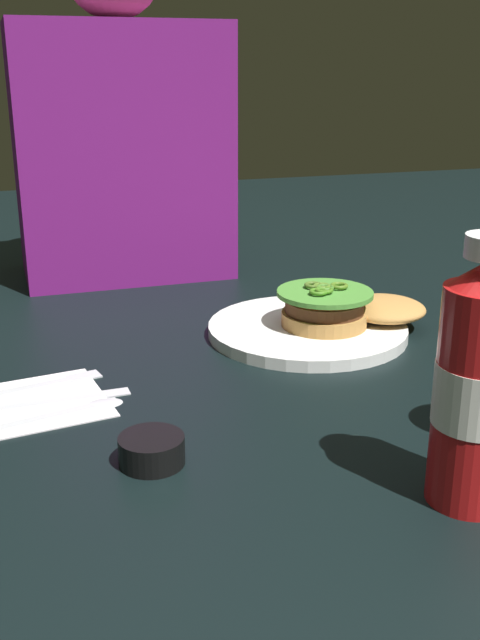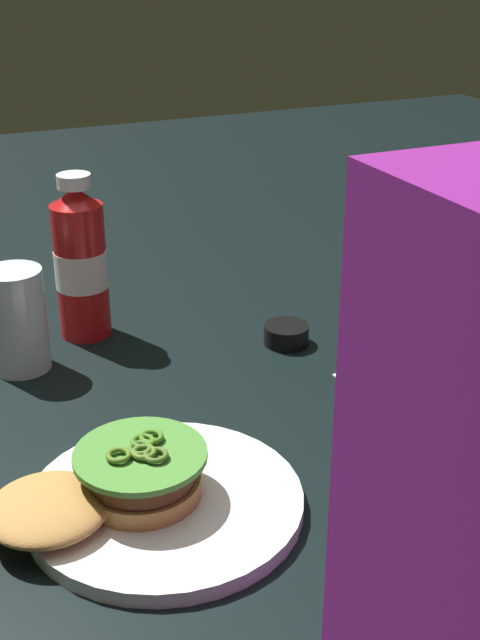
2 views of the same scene
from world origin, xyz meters
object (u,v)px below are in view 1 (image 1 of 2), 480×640
fork_utensil (26,385)px  diner_person (120,132)px  napkin (15,406)px  burger_sandwich (347,308)px  condiment_cup (152,450)px  butter_knife (42,399)px  spoon_utensil (53,412)px  ketchup_bottle (479,385)px  dinner_plate (307,330)px

fork_utensil → diner_person: bearing=67.3°
napkin → diner_person: size_ratio=0.33×
burger_sandwich → napkin: 0.43m
condiment_cup → butter_knife: bearing=118.1°
napkin → spoon_utensil: size_ratio=0.91×
ketchup_bottle → napkin: (-0.34, 0.29, -0.10)m
spoon_utensil → diner_person: size_ratio=0.36×
napkin → butter_knife: butter_knife is taller
diner_person → condiment_cup: bearing=-98.0°
burger_sandwich → diner_person: size_ratio=0.37×
condiment_cup → napkin: size_ratio=0.32×
spoon_utensil → diner_person: (0.16, 0.52, 0.22)m
dinner_plate → butter_knife: dinner_plate is taller
dinner_plate → condiment_cup: size_ratio=4.39×
condiment_cup → fork_utensil: size_ratio=0.29×
burger_sandwich → spoon_utensil: burger_sandwich is taller
dinner_plate → condiment_cup: 0.37m
condiment_cup → diner_person: (0.09, 0.64, 0.22)m
dinner_plate → fork_utensil: (-0.35, -0.06, -0.00)m
butter_knife → diner_person: (0.17, 0.49, 0.22)m
napkin → diner_person: (0.20, 0.49, 0.23)m
condiment_cup → diner_person: bearing=82.0°
dinner_plate → fork_utensil: size_ratio=1.28×
ketchup_bottle → napkin: bearing=139.5°
ketchup_bottle → condiment_cup: 0.28m
dinner_plate → spoon_utensil: size_ratio=1.29×
burger_sandwich → ketchup_bottle: size_ratio=0.94×
dinner_plate → condiment_cup: condiment_cup is taller
burger_sandwich → condiment_cup: (-0.31, -0.25, -0.02)m
ketchup_bottle → spoon_utensil: bearing=139.7°
ketchup_bottle → diner_person: 0.80m
ketchup_bottle → napkin: 0.45m
ketchup_bottle → butter_knife: bearing=137.1°
butter_knife → fork_utensil: same height
dinner_plate → butter_knife: bearing=-162.6°
fork_utensil → diner_person: size_ratio=0.36×
fork_utensil → condiment_cup: bearing=-64.2°
condiment_cup → spoon_utensil: size_ratio=0.29×
burger_sandwich → spoon_utensil: (-0.38, -0.13, -0.03)m
napkin → fork_utensil: bearing=73.1°
ketchup_bottle → fork_utensil: size_ratio=1.09×
ketchup_bottle → diner_person: (-0.14, 0.78, 0.13)m
butter_knife → fork_utensil: bearing=106.8°
burger_sandwich → ketchup_bottle: bearing=-101.5°
condiment_cup → butter_knife: (-0.08, 0.15, -0.01)m
napkin → spoon_utensil: 0.05m
butter_knife → diner_person: 0.57m
butter_knife → dinner_plate: bearing=17.4°
condiment_cup → butter_knife: condiment_cup is taller
ketchup_bottle → spoon_utensil: size_ratio=1.09×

